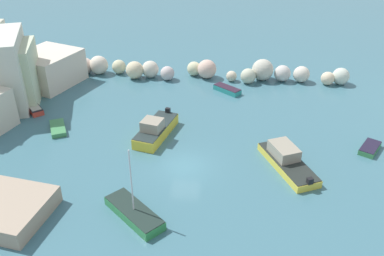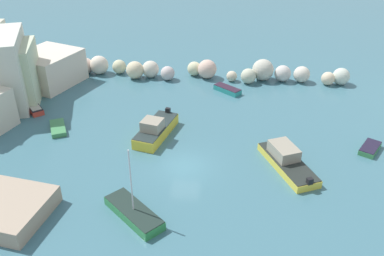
% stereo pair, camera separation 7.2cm
% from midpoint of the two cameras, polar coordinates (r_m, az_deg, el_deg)
% --- Properties ---
extents(cove_water, '(160.00, 160.00, 0.00)m').
position_cam_midpoint_polar(cove_water, '(35.16, -1.00, -5.24)').
color(cove_water, '#3F6F7E').
rests_on(cove_water, ground).
extents(rock_breakwater, '(38.05, 3.80, 2.58)m').
position_cam_midpoint_polar(rock_breakwater, '(51.58, -2.17, 8.08)').
color(rock_breakwater, beige).
rests_on(rock_breakwater, ground).
extents(moored_boat_0, '(4.89, 6.96, 1.67)m').
position_cam_midpoint_polar(moored_boat_0, '(35.74, 12.72, -4.25)').
color(moored_boat_0, yellow).
rests_on(moored_boat_0, cove_water).
extents(moored_boat_1, '(4.99, 4.67, 5.64)m').
position_cam_midpoint_polar(moored_boat_1, '(30.32, -7.97, -11.36)').
color(moored_boat_1, '#2E8443').
rests_on(moored_boat_1, cove_water).
extents(moored_boat_2, '(2.59, 3.34, 0.44)m').
position_cam_midpoint_polar(moored_boat_2, '(42.15, -17.89, -0.03)').
color(moored_boat_2, '#3E854F').
rests_on(moored_boat_2, cove_water).
extents(moored_boat_3, '(3.48, 3.73, 0.61)m').
position_cam_midpoint_polar(moored_boat_3, '(47.03, -20.95, 2.75)').
color(moored_boat_3, '#CC4031').
rests_on(moored_boat_3, cove_water).
extents(moored_boat_4, '(3.39, 6.37, 2.03)m').
position_cam_midpoint_polar(moored_boat_4, '(39.07, -5.05, -0.20)').
color(moored_boat_4, gold).
rests_on(moored_boat_4, cove_water).
extents(moored_boat_5, '(2.43, 2.95, 0.52)m').
position_cam_midpoint_polar(moored_boat_5, '(40.24, 23.07, -2.54)').
color(moored_boat_5, '#3B834B').
rests_on(moored_boat_5, cove_water).
extents(moored_boat_6, '(3.29, 2.91, 0.62)m').
position_cam_midpoint_polar(moored_boat_6, '(47.98, 4.79, 5.26)').
color(moored_boat_6, teal).
rests_on(moored_boat_6, cove_water).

